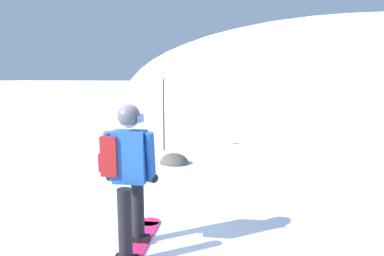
% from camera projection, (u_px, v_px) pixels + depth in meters
% --- Properties ---
extents(ground_plane, '(300.00, 300.00, 0.00)m').
position_uv_depth(ground_plane, '(95.00, 248.00, 3.93)').
color(ground_plane, white).
extents(ridge_peak_main, '(40.07, 36.06, 14.06)m').
position_uv_depth(ridge_peak_main, '(338.00, 98.00, 30.99)').
color(ridge_peak_main, white).
rests_on(ridge_peak_main, ground).
extents(snowboarder_main, '(0.64, 1.81, 1.71)m').
position_uv_depth(snowboarder_main, '(128.00, 175.00, 3.71)').
color(snowboarder_main, '#D11E5B').
rests_on(snowboarder_main, ground).
extents(piste_marker_near, '(0.20, 0.20, 2.01)m').
position_uv_depth(piste_marker_near, '(164.00, 109.00, 9.03)').
color(piste_marker_near, black).
rests_on(piste_marker_near, ground).
extents(rock_dark, '(0.69, 0.58, 0.48)m').
position_uv_depth(rock_dark, '(174.00, 164.00, 7.77)').
color(rock_dark, '#4C4742').
rests_on(rock_dark, ground).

